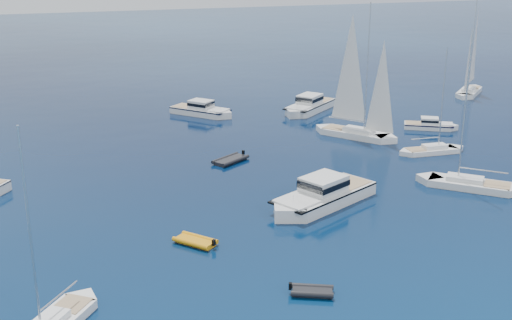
% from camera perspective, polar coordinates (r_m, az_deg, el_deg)
% --- Properties ---
extents(ground, '(400.00, 400.00, 0.00)m').
position_cam_1_polar(ground, '(45.48, 12.25, -10.21)').
color(ground, navy).
rests_on(ground, ground).
extents(motor_cruiser_centre, '(12.57, 8.78, 3.20)m').
position_cam_1_polar(motor_cruiser_centre, '(57.10, 5.65, -3.86)').
color(motor_cruiser_centre, silver).
rests_on(motor_cruiser_centre, ground).
extents(motor_cruiser_far_r, '(7.01, 5.28, 1.81)m').
position_cam_1_polar(motor_cruiser_far_r, '(83.08, 14.83, 2.63)').
color(motor_cruiser_far_r, silver).
rests_on(motor_cruiser_far_r, ground).
extents(motor_cruiser_distant, '(10.56, 9.53, 2.87)m').
position_cam_1_polar(motor_cruiser_distant, '(89.32, 4.57, 4.23)').
color(motor_cruiser_distant, silver).
rests_on(motor_cruiser_distant, ground).
extents(motor_cruiser_horizon, '(8.49, 9.06, 2.50)m').
position_cam_1_polar(motor_cruiser_horizon, '(87.35, -4.67, 3.91)').
color(motor_cruiser_horizon, silver).
rests_on(motor_cruiser_horizon, ground).
extents(sailboat_mid_r, '(9.23, 8.84, 14.92)m').
position_cam_1_polar(sailboat_mid_r, '(63.76, 17.92, -2.31)').
color(sailboat_mid_r, silver).
rests_on(sailboat_mid_r, ground).
extents(sailboat_centre, '(8.10, 2.55, 11.74)m').
position_cam_1_polar(sailboat_centre, '(73.35, 14.94, 0.59)').
color(sailboat_centre, white).
rests_on(sailboat_centre, ground).
extents(sailboat_sails_r, '(8.85, 10.39, 16.02)m').
position_cam_1_polar(sailboat_sails_r, '(77.78, 8.57, 2.00)').
color(sailboat_sails_r, silver).
rests_on(sailboat_sails_r, ground).
extents(sailboat_sails_far, '(9.01, 8.60, 14.54)m').
position_cam_1_polar(sailboat_sails_far, '(104.54, 17.93, 5.44)').
color(sailboat_sails_far, white).
rests_on(sailboat_sails_far, ground).
extents(tender_yellow, '(3.60, 3.78, 0.95)m').
position_cam_1_polar(tender_yellow, '(49.83, -5.27, -7.24)').
color(tender_yellow, orange).
rests_on(tender_yellow, ground).
extents(tender_grey_near, '(3.26, 2.68, 0.95)m').
position_cam_1_polar(tender_grey_near, '(43.09, 4.89, -11.52)').
color(tender_grey_near, black).
rests_on(tender_grey_near, ground).
extents(tender_grey_far, '(4.70, 4.12, 0.95)m').
position_cam_1_polar(tender_grey_far, '(68.00, -2.22, -0.16)').
color(tender_grey_far, black).
rests_on(tender_grey_far, ground).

